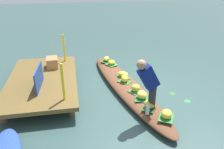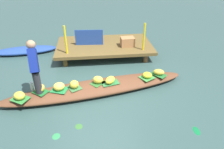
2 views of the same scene
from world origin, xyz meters
name	(u,v)px [view 1 (image 1 of 2)]	position (x,y,z in m)	size (l,w,h in m)	color
canal_water	(126,90)	(0.00, 0.00, 0.00)	(40.00, 40.00, 0.00)	#304A47
dock_platform	(43,80)	(0.36, 2.22, 0.32)	(3.20, 1.80, 0.38)	brown
vendor_boat	(126,86)	(0.00, 0.00, 0.12)	(4.69, 0.75, 0.24)	brown
leaf_mat_0	(149,108)	(-1.33, -0.21, 0.24)	(0.33, 0.26, 0.01)	#1D6129
banana_bunch_0	(149,104)	(-1.33, -0.21, 0.34)	(0.24, 0.20, 0.20)	gold
leaf_mat_1	(136,91)	(-0.55, -0.12, 0.24)	(0.31, 0.28, 0.01)	#3A6F3C
banana_bunch_1	(136,88)	(-0.55, -0.12, 0.34)	(0.22, 0.21, 0.19)	gold
leaf_mat_2	(166,117)	(-1.73, -0.43, 0.24)	(0.36, 0.29, 0.01)	#307C36
banana_bunch_2	(167,114)	(-1.73, -0.43, 0.33)	(0.26, 0.22, 0.18)	yellow
leaf_mat_3	(112,64)	(1.32, 0.15, 0.24)	(0.34, 0.31, 0.01)	#38843B
banana_bunch_3	(112,62)	(1.32, 0.15, 0.32)	(0.25, 0.24, 0.14)	yellow
leaf_mat_4	(106,61)	(1.67, 0.26, 0.24)	(0.40, 0.24, 0.01)	#22632B
banana_bunch_4	(106,59)	(1.67, 0.26, 0.32)	(0.29, 0.19, 0.15)	gold
leaf_mat_5	(142,98)	(-0.90, -0.17, 0.24)	(0.37, 0.30, 0.01)	#1F753A
banana_bunch_5	(142,95)	(-0.90, -0.17, 0.34)	(0.26, 0.23, 0.19)	#F0D44D
leaf_mat_6	(125,82)	(0.03, 0.03, 0.24)	(0.35, 0.25, 0.01)	#2C6529
banana_bunch_6	(125,79)	(0.03, 0.03, 0.34)	(0.25, 0.19, 0.19)	yellow
leaf_mat_7	(123,77)	(0.34, 0.00, 0.24)	(0.43, 0.26, 0.01)	#2B6F38
banana_bunch_7	(123,74)	(0.34, 0.00, 0.33)	(0.31, 0.20, 0.16)	yellow
vendor_person	(148,82)	(-1.37, -0.13, 0.92)	(0.27, 0.54, 1.19)	#28282D
water_bottle	(148,110)	(-1.53, -0.09, 0.35)	(0.08, 0.08, 0.21)	silver
market_banner	(39,78)	(-0.14, 2.22, 0.64)	(0.92, 0.03, 0.52)	navy
railing_post_west	(63,82)	(-0.84, 1.62, 0.81)	(0.06, 0.06, 0.87)	yellow
railing_post_east	(64,48)	(1.56, 1.62, 0.81)	(0.06, 0.06, 0.87)	yellow
produce_crate	(52,63)	(1.11, 1.99, 0.53)	(0.44, 0.32, 0.30)	#A47044
drifting_plant_0	(187,101)	(-0.86, -1.40, 0.00)	(0.17, 0.15, 0.01)	#2C8148
drifting_plant_1	(155,61)	(1.90, -1.57, 0.00)	(0.24, 0.13, 0.01)	#0F6933
drifting_plant_2	(172,93)	(-0.43, -1.19, 0.00)	(0.16, 0.15, 0.01)	#346A2F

